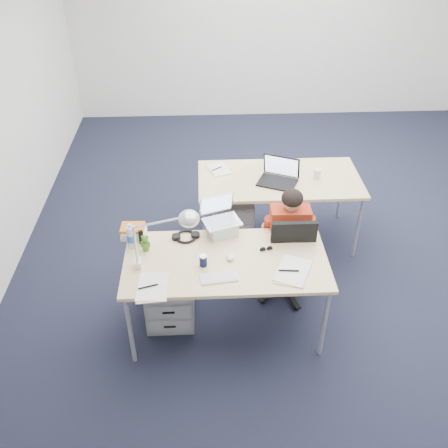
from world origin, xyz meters
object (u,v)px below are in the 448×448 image
object	(u,v)px
water_bottle	(131,235)
cordless_phone	(141,237)
wireless_keyboard	(219,278)
can_koozie	(203,260)
desk_far	(279,182)
office_chair	(286,271)
book_stack	(134,231)
desk_near	(226,264)
headphones	(186,236)
drawer_pedestal_far	(232,218)
computer_mouse	(230,257)
drawer_pedestal_near	(170,291)
desk_lamp	(156,239)
bear_figurine	(145,243)
dark_laptop	(278,172)
seated_person	(286,235)
sunglasses	(266,249)
far_cup	(317,174)
silver_laptop	(222,218)

from	to	relation	value
water_bottle	cordless_phone	size ratio (longest dim) A/B	1.73
wireless_keyboard	can_koozie	world-z (taller)	can_koozie
desk_far	office_chair	distance (m)	0.95
book_stack	can_koozie	bearing A→B (deg)	-35.43
desk_near	headphones	xyz separation A→B (m)	(-0.32, 0.30, 0.07)
drawer_pedestal_far	book_stack	bearing A→B (deg)	-135.80
office_chair	computer_mouse	world-z (taller)	office_chair
desk_near	drawer_pedestal_near	size ratio (longest dim) A/B	2.91
desk_lamp	cordless_phone	bearing A→B (deg)	93.63
headphones	book_stack	xyz separation A→B (m)	(-0.43, 0.05, 0.03)
drawer_pedestal_near	bear_figurine	distance (m)	0.55
desk_near	wireless_keyboard	bearing A→B (deg)	-106.35
can_koozie	bear_figurine	world-z (taller)	bear_figurine
dark_laptop	book_stack	bearing A→B (deg)	-125.49
seated_person	cordless_phone	distance (m)	1.30
office_chair	cordless_phone	world-z (taller)	office_chair
sunglasses	dark_laptop	world-z (taller)	dark_laptop
water_bottle	sunglasses	world-z (taller)	water_bottle
desk_far	desk_lamp	world-z (taller)	desk_lamp
far_cup	sunglasses	bearing A→B (deg)	-119.71
office_chair	headphones	world-z (taller)	office_chair
desk_lamp	bear_figurine	bearing A→B (deg)	94.69
wireless_keyboard	can_koozie	size ratio (longest dim) A/B	2.88
desk_far	seated_person	distance (m)	0.70
office_chair	drawer_pedestal_near	bearing A→B (deg)	-167.10
desk_near	desk_lamp	distance (m)	0.61
drawer_pedestal_far	can_koozie	size ratio (longest dim) A/B	5.72
office_chair	cordless_phone	size ratio (longest dim) A/B	7.19
desk_far	sunglasses	xyz separation A→B (m)	(-0.26, -1.12, 0.06)
desk_near	can_koozie	bearing A→B (deg)	-161.93
desk_near	dark_laptop	xyz separation A→B (m)	(0.56, 1.13, 0.18)
headphones	desk_lamp	xyz separation A→B (m)	(-0.20, -0.35, 0.24)
headphones	book_stack	world-z (taller)	book_stack
desk_near	silver_laptop	distance (m)	0.41
cordless_phone	dark_laptop	distance (m)	1.52
seated_person	sunglasses	world-z (taller)	seated_person
seated_person	water_bottle	world-z (taller)	seated_person
book_stack	dark_laptop	world-z (taller)	dark_laptop
bear_figurine	drawer_pedestal_near	bearing A→B (deg)	6.36
office_chair	computer_mouse	distance (m)	0.81
drawer_pedestal_near	drawer_pedestal_far	size ratio (longest dim) A/B	1.00
can_koozie	water_bottle	distance (m)	0.63
drawer_pedestal_near	wireless_keyboard	size ratio (longest dim) A/B	1.99
cordless_phone	sunglasses	xyz separation A→B (m)	(1.01, -0.14, -0.05)
office_chair	headphones	xyz separation A→B (m)	(-0.88, -0.08, 0.49)
desk_near	drawer_pedestal_near	xyz separation A→B (m)	(-0.47, 0.15, -0.41)
computer_mouse	water_bottle	world-z (taller)	water_bottle
desk_far	cordless_phone	bearing A→B (deg)	-142.27
silver_laptop	bear_figurine	bearing A→B (deg)	178.66
desk_near	office_chair	distance (m)	0.80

